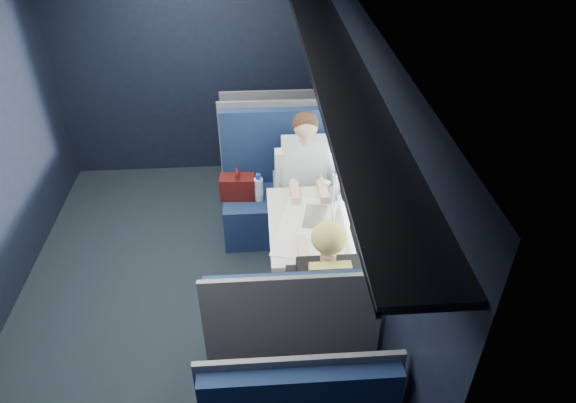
{
  "coord_description": "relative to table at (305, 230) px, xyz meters",
  "views": [
    {
      "loc": [
        0.68,
        -3.14,
        3.21
      ],
      "look_at": [
        0.9,
        0.0,
        0.95
      ],
      "focal_mm": 32.0,
      "sensor_mm": 36.0,
      "label": 1
    }
  ],
  "objects": [
    {
      "name": "seat_row_front",
      "position": [
        -0.18,
        1.8,
        -0.25
      ],
      "size": [
        1.04,
        0.51,
        1.16
      ],
      "color": "#0E1B3E",
      "rests_on": "ground"
    },
    {
      "name": "ground",
      "position": [
        -1.03,
        0.0,
        -0.67
      ],
      "size": [
        2.8,
        4.2,
        0.01
      ],
      "primitive_type": "cube",
      "color": "black"
    },
    {
      "name": "seat_bay_near",
      "position": [
        -0.2,
        0.87,
        -0.24
      ],
      "size": [
        1.04,
        0.62,
        1.26
      ],
      "color": "#0E1B3E",
      "rests_on": "ground"
    },
    {
      "name": "woman",
      "position": [
        0.07,
        -0.71,
        0.06
      ],
      "size": [
        0.53,
        0.56,
        1.32
      ],
      "color": "black",
      "rests_on": "ground"
    },
    {
      "name": "room_shell",
      "position": [
        -1.01,
        0.0,
        0.81
      ],
      "size": [
        3.0,
        4.4,
        2.4
      ],
      "color": "black",
      "rests_on": "ground"
    },
    {
      "name": "table",
      "position": [
        0.0,
        0.0,
        0.0
      ],
      "size": [
        0.62,
        1.0,
        0.74
      ],
      "color": "#54565E",
      "rests_on": "ground"
    },
    {
      "name": "cup",
      "position": [
        0.23,
        0.44,
        0.12
      ],
      "size": [
        0.06,
        0.06,
        0.08
      ],
      "primitive_type": "cylinder",
      "color": "white",
      "rests_on": "table"
    },
    {
      "name": "papers",
      "position": [
        0.06,
        -0.07,
        0.08
      ],
      "size": [
        0.72,
        0.88,
        0.01
      ],
      "primitive_type": "cube",
      "rotation": [
        0.0,
        0.0,
        -0.26
      ],
      "color": "white",
      "rests_on": "table"
    },
    {
      "name": "bottle_small",
      "position": [
        0.3,
        0.38,
        0.18
      ],
      "size": [
        0.07,
        0.07,
        0.23
      ],
      "color": "silver",
      "rests_on": "table"
    },
    {
      "name": "man",
      "position": [
        0.07,
        0.7,
        0.06
      ],
      "size": [
        0.53,
        0.56,
        1.32
      ],
      "color": "black",
      "rests_on": "ground"
    },
    {
      "name": "seat_bay_far",
      "position": [
        -0.18,
        -0.87,
        -0.25
      ],
      "size": [
        1.04,
        0.62,
        1.26
      ],
      "color": "#0E1B3E",
      "rests_on": "ground"
    },
    {
      "name": "laptop",
      "position": [
        0.17,
        0.05,
        0.14
      ],
      "size": [
        0.3,
        0.36,
        0.24
      ],
      "color": "silver",
      "rests_on": "table"
    }
  ]
}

